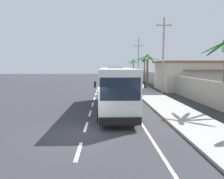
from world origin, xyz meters
TOP-DOWN VIEW (x-y plane):
  - ground_plane at (0.00, 0.00)m, footprint 160.00×160.00m
  - sidewalk_kerb at (6.80, 10.00)m, footprint 3.20×90.00m
  - lane_markings at (2.11, 14.51)m, footprint 3.63×71.00m
  - boundary_wall at (10.60, 14.00)m, footprint 0.24×60.00m
  - coach_bus_foreground at (2.09, 6.11)m, footprint 2.97×11.53m
  - motorcycle_beside_bus at (4.11, 16.12)m, footprint 0.56×1.96m
  - utility_pole_mid at (8.60, 15.31)m, footprint 1.98×0.24m
  - utility_pole_far at (8.37, 32.95)m, footprint 2.08×0.24m
  - palm_nearest at (7.81, 21.07)m, footprint 3.81×3.83m
  - palm_second at (8.17, 38.77)m, footprint 3.44×3.37m
  - palm_third at (10.16, 35.23)m, footprint 2.74×2.63m
  - roadside_building at (16.31, 19.38)m, footprint 14.64×7.74m

SIDE VIEW (x-z plane):
  - ground_plane at x=0.00m, z-range 0.00..0.00m
  - lane_markings at x=2.11m, z-range 0.00..0.01m
  - sidewalk_kerb at x=6.80m, z-range 0.00..0.14m
  - motorcycle_beside_bus at x=4.11m, z-range -0.15..1.48m
  - boundary_wall at x=10.60m, z-range 0.00..2.35m
  - coach_bus_foreground at x=2.09m, z-range 0.08..3.81m
  - roadside_building at x=16.31m, z-range 0.02..4.34m
  - palm_third at x=10.16m, z-range 1.16..6.66m
  - palm_second at x=8.17m, z-range 1.35..6.50m
  - palm_nearest at x=7.81m, z-range 1.25..6.63m
  - utility_pole_far at x=8.37m, z-range 0.17..9.59m
  - utility_pole_mid at x=8.60m, z-range 0.20..9.86m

